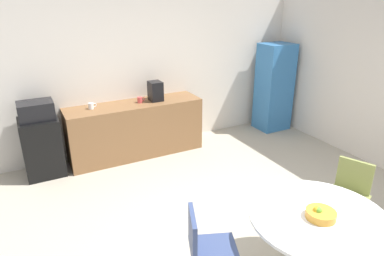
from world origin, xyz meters
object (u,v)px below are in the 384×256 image
chair_olive (350,188)px  mug_white (91,106)px  fruit_bowl (320,214)px  round_table (317,226)px  locker_cabinet (274,87)px  mug_green (140,100)px  chair_navy (203,243)px  coffee_maker (155,91)px  microwave (36,111)px  mini_fridge (42,147)px

chair_olive → mug_white: mug_white is taller
fruit_bowl → chair_olive: bearing=23.6°
mug_white → round_table: bearing=-70.7°
locker_cabinet → mug_white: size_ratio=13.10×
chair_olive → mug_green: 3.34m
chair_navy → chair_olive: same height
locker_cabinet → chair_navy: bearing=-138.0°
chair_navy → mug_green: bearing=80.1°
locker_cabinet → chair_olive: bearing=-114.7°
fruit_bowl → coffee_maker: coffee_maker is taller
microwave → round_table: microwave is taller
fruit_bowl → microwave: bearing=119.9°
chair_navy → chair_olive: (1.92, 0.02, 0.00)m
microwave → fruit_bowl: size_ratio=1.84×
fruit_bowl → mug_green: (-0.42, 3.43, 0.17)m
chair_navy → chair_olive: 1.92m
mini_fridge → coffee_maker: bearing=0.0°
mini_fridge → chair_olive: bearing=-45.6°
mini_fridge → microwave: bearing=0.0°
microwave → mug_white: microwave is taller
mini_fridge → mug_white: mug_white is taller
microwave → locker_cabinet: locker_cabinet is taller
locker_cabinet → coffee_maker: bearing=177.7°
mini_fridge → mug_green: 1.64m
mini_fridge → chair_navy: 3.20m
microwave → mug_green: 1.56m
locker_cabinet → chair_olive: size_ratio=2.04×
chair_navy → coffee_maker: (0.80, 3.03, 0.54)m
round_table → chair_olive: chair_olive is taller
microwave → locker_cabinet: bearing=-1.3°
mini_fridge → microwave: (0.00, 0.00, 0.57)m
round_table → coffee_maker: coffee_maker is taller
mini_fridge → chair_olive: size_ratio=1.06×
round_table → chair_olive: size_ratio=1.49×
round_table → microwave: bearing=120.3°
mug_green → microwave: bearing=180.0°
chair_olive → coffee_maker: bearing=110.4°
fruit_bowl → round_table: bearing=50.6°
mug_white → coffee_maker: coffee_maker is taller
round_table → chair_navy: chair_navy is taller
locker_cabinet → chair_olive: 3.22m
chair_navy → coffee_maker: coffee_maker is taller
chair_olive → fruit_bowl: 1.09m
round_table → locker_cabinet: bearing=55.3°
chair_navy → mug_green: size_ratio=6.43×
mini_fridge → round_table: size_ratio=0.71×
locker_cabinet → mini_fridge: bearing=178.7°
microwave → locker_cabinet: 4.29m
mini_fridge → mug_green: (1.56, -0.00, 0.51)m
coffee_maker → locker_cabinet: bearing=-2.3°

